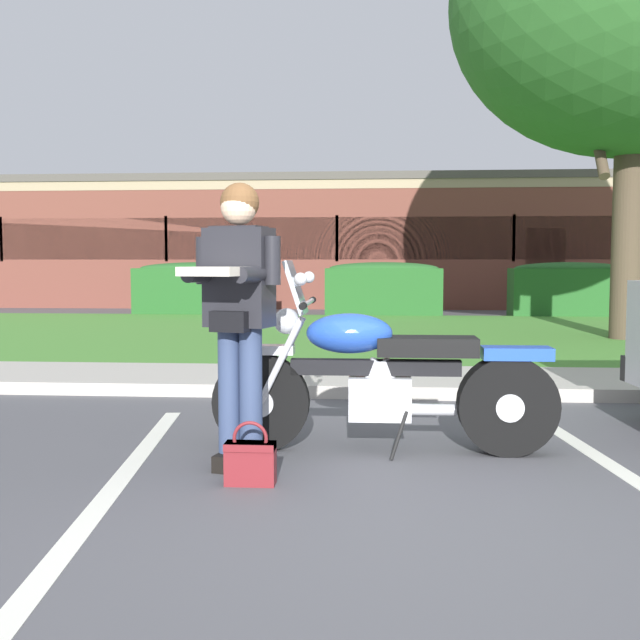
{
  "coord_description": "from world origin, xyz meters",
  "views": [
    {
      "loc": [
        -0.38,
        -3.6,
        1.24
      ],
      "look_at": [
        -0.76,
        1.44,
        0.85
      ],
      "focal_mm": 42.13,
      "sensor_mm": 36.0,
      "label": 1
    }
  ],
  "objects": [
    {
      "name": "ground_plane",
      "position": [
        0.0,
        0.0,
        0.0
      ],
      "size": [
        140.0,
        140.0,
        0.0
      ],
      "primitive_type": "plane",
      "color": "#4C4C51"
    },
    {
      "name": "curb_strip",
      "position": [
        0.0,
        3.21,
        0.06
      ],
      "size": [
        60.0,
        0.2,
        0.12
      ],
      "primitive_type": "cube",
      "color": "#ADA89E",
      "rests_on": "ground"
    },
    {
      "name": "concrete_walk",
      "position": [
        0.0,
        4.06,
        0.04
      ],
      "size": [
        60.0,
        1.5,
        0.08
      ],
      "primitive_type": "cube",
      "color": "#ADA89E",
      "rests_on": "ground"
    },
    {
      "name": "grass_lawn",
      "position": [
        0.0,
        8.98,
        0.03
      ],
      "size": [
        60.0,
        8.33,
        0.06
      ],
      "primitive_type": "cube",
      "color": "#478433",
      "rests_on": "ground"
    },
    {
      "name": "stall_stripe_0",
      "position": [
        -1.8,
        0.2,
        0.0
      ],
      "size": [
        0.61,
        4.39,
        0.01
      ],
      "primitive_type": "cube",
      "rotation": [
        0.0,
        0.0,
        0.11
      ],
      "color": "silver",
      "rests_on": "ground"
    },
    {
      "name": "motorcycle",
      "position": [
        -0.26,
        1.25,
        0.49
      ],
      "size": [
        2.24,
        0.82,
        1.26
      ],
      "color": "black",
      "rests_on": "ground"
    },
    {
      "name": "rider_person",
      "position": [
        -1.19,
        0.75,
        1.01
      ],
      "size": [
        0.54,
        0.64,
        1.7
      ],
      "color": "black",
      "rests_on": "ground"
    },
    {
      "name": "handbag",
      "position": [
        -1.08,
        0.47,
        0.14
      ],
      "size": [
        0.28,
        0.13,
        0.36
      ],
      "color": "maroon",
      "rests_on": "ground"
    },
    {
      "name": "hedge_left",
      "position": [
        -4.37,
        13.49,
        0.65
      ],
      "size": [
        3.18,
        0.9,
        1.24
      ],
      "color": "#235623",
      "rests_on": "ground"
    },
    {
      "name": "hedge_center_left",
      "position": [
        -0.24,
        13.49,
        0.65
      ],
      "size": [
        2.61,
        0.9,
        1.24
      ],
      "color": "#235623",
      "rests_on": "ground"
    },
    {
      "name": "hedge_center_right",
      "position": [
        3.89,
        13.49,
        0.65
      ],
      "size": [
        2.59,
        0.9,
        1.24
      ],
      "color": "#235623",
      "rests_on": "ground"
    },
    {
      "name": "brick_building",
      "position": [
        -1.44,
        20.04,
        1.79
      ],
      "size": [
        26.93,
        8.21,
        3.58
      ],
      "color": "brown",
      "rests_on": "ground"
    }
  ]
}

